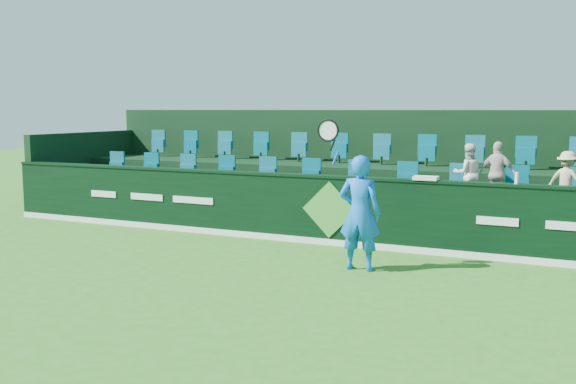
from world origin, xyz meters
The scene contains 13 objects.
ground centered at (0.00, 0.00, 0.00)m, with size 60.00×60.00×0.00m, color #2C6B19.
sponsor_hoarding centered at (0.00, 4.00, 0.67)m, with size 16.00×0.25×1.35m.
stand_tier_front centered at (0.00, 5.10, 0.40)m, with size 16.00×2.00×0.80m, color black.
stand_tier_back centered at (0.00, 7.00, 0.65)m, with size 16.00×1.80×1.30m, color black.
stand_rear centered at (0.00, 7.44, 1.22)m, with size 16.00×4.10×2.60m.
seat_row_front centered at (0.00, 5.50, 1.10)m, with size 13.50×0.50×0.60m, color #115E72.
seat_row_back centered at (0.00, 7.30, 1.60)m, with size 13.50×0.50×0.60m, color #115E72.
tennis_player centered at (1.12, 2.32, 0.96)m, with size 1.13×0.49×2.52m.
spectator_left centered at (2.39, 5.12, 1.38)m, with size 0.57×0.44×1.16m, color white.
spectator_middle centered at (2.93, 5.12, 1.41)m, with size 0.71×0.30×1.21m, color beige.
spectator_right centered at (4.14, 5.12, 1.33)m, with size 0.69×0.40×1.07m, color #C9BB8D.
towel centered at (1.82, 4.00, 1.38)m, with size 0.43×0.28×0.07m, color white.
drinks_bottle centered at (3.38, 4.00, 1.45)m, with size 0.07×0.07×0.20m, color white.
Camera 1 is at (4.35, -7.52, 2.62)m, focal length 40.00 mm.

